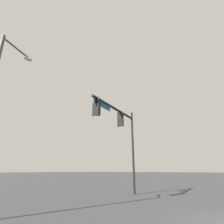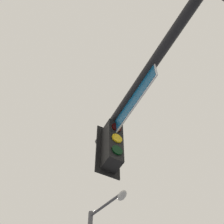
% 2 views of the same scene
% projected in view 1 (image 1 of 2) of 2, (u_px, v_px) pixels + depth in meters
% --- Properties ---
extents(signal_pole_near, '(6.44, 1.23, 7.29)m').
position_uv_depth(signal_pole_near, '(119.00, 124.00, 14.39)').
color(signal_pole_near, black).
rests_on(signal_pole_near, ground_plane).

